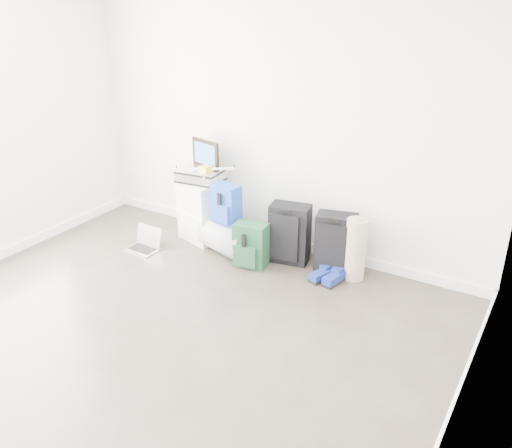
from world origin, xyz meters
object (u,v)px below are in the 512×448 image
Objects in this scene: boxes_stack at (202,210)px; briefcase at (201,175)px; laptop at (145,244)px; duffel_bag at (228,237)px; carry_on at (335,244)px; large_suitcase at (289,234)px.

boxes_stack is 0.40m from briefcase.
boxes_stack is at bearing 57.03° from laptop.
duffel_bag is at bearing -4.53° from boxes_stack.
carry_on is (1.55, 0.05, -0.04)m from boxes_stack.
boxes_stack reaches higher than large_suitcase.
briefcase reaches higher than duffel_bag.
carry_on is 1.77× the size of laptop.
carry_on is (0.48, 0.03, -0.00)m from large_suitcase.
briefcase is 1.32× the size of laptop.
laptop is (-1.44, -0.55, -0.25)m from large_suitcase.
briefcase is 0.76× the size of duffel_bag.
duffel_bag is 0.66m from large_suitcase.
boxes_stack reaches higher than carry_on.
briefcase is 1.15m from large_suitcase.
carry_on is 2.02m from laptop.
briefcase is at bearing 0.00° from boxes_stack.
large_suitcase reaches higher than duffel_bag.
boxes_stack is 1.55m from carry_on.
laptop is at bearing -170.13° from large_suitcase.
large_suitcase is at bearing -5.14° from briefcase.
briefcase is (0.00, 0.00, 0.40)m from boxes_stack.
carry_on is at bearing 27.19° from duffel_bag.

